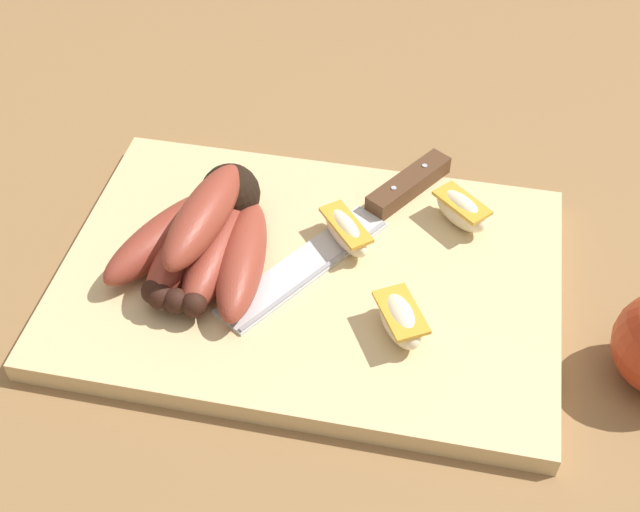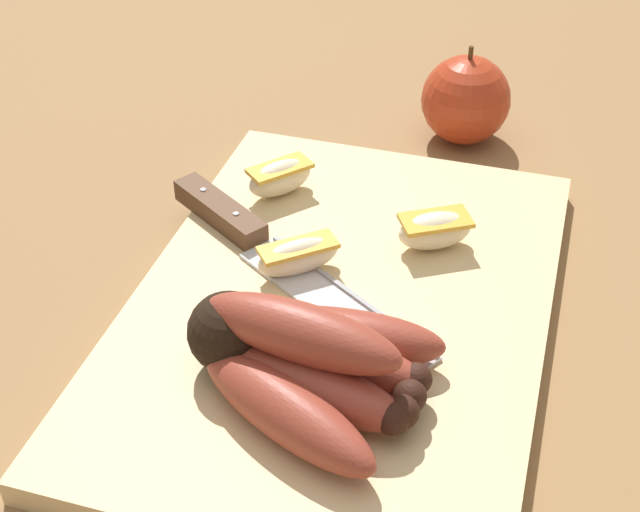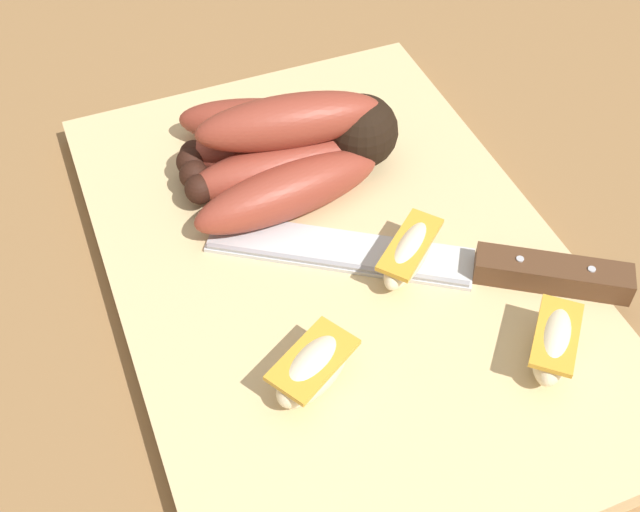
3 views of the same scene
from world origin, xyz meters
The scene contains 8 objects.
ground_plane centered at (0.00, 0.00, 0.00)m, with size 6.00×6.00×0.00m, color olive.
cutting_board centered at (0.00, -0.02, 0.01)m, with size 0.43×0.30×0.02m, color #DBBC84.
banana_bunch centered at (0.09, -0.02, 0.05)m, with size 0.15×0.16×0.07m.
chefs_knife centered at (-0.04, -0.09, 0.03)m, with size 0.18×0.25×0.02m.
apple_wedge_near centered at (-0.09, 0.04, 0.04)m, with size 0.05×0.06×0.03m.
apple_wedge_middle centered at (-0.12, -0.10, 0.04)m, with size 0.06×0.06×0.03m.
apple_wedge_far centered at (-0.02, -0.05, 0.04)m, with size 0.06×0.06×0.03m.
whole_apple centered at (-0.29, 0.03, 0.04)m, with size 0.08×0.08×0.10m.
Camera 2 is at (0.49, 0.12, 0.45)m, focal length 51.95 mm.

